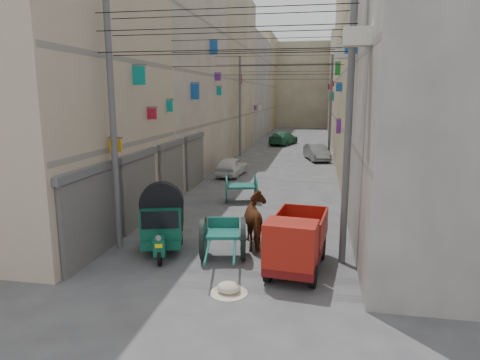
% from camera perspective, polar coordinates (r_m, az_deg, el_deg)
% --- Properties ---
extents(building_row_left, '(8.00, 62.00, 14.00)m').
position_cam_1_polar(building_row_left, '(42.12, -4.49, 13.22)').
color(building_row_left, tan).
rests_on(building_row_left, ground).
extents(building_row_right, '(8.00, 62.00, 14.00)m').
position_cam_1_polar(building_row_right, '(41.04, 18.22, 12.76)').
color(building_row_right, '#A49E9A').
rests_on(building_row_right, ground).
extents(end_cap_building, '(22.00, 10.00, 13.00)m').
position_cam_1_polar(end_cap_building, '(72.63, 8.47, 12.31)').
color(end_cap_building, '#B8AC91').
rests_on(end_cap_building, ground).
extents(shutters_left, '(0.18, 14.40, 2.88)m').
position_cam_1_polar(shutters_left, '(18.54, -10.93, 0.23)').
color(shutters_left, '#46464B').
rests_on(shutters_left, ground).
extents(signboards, '(8.22, 40.52, 5.67)m').
position_cam_1_polar(signboards, '(28.40, 4.85, 8.08)').
color(signboards, '#A6162B').
rests_on(signboards, ground).
extents(ac_units, '(0.70, 6.55, 3.35)m').
position_cam_1_polar(ac_units, '(14.46, 14.70, 20.71)').
color(ac_units, beige).
rests_on(ac_units, ground).
extents(utility_poles, '(7.40, 22.20, 8.00)m').
position_cam_1_polar(utility_poles, '(23.74, 3.77, 8.87)').
color(utility_poles, '#565759').
rests_on(utility_poles, ground).
extents(overhead_cables, '(7.40, 22.52, 1.12)m').
position_cam_1_polar(overhead_cables, '(21.22, 3.00, 16.08)').
color(overhead_cables, black).
rests_on(overhead_cables, ground).
extents(auto_rickshaw, '(1.84, 2.55, 1.73)m').
position_cam_1_polar(auto_rickshaw, '(14.00, -10.32, -5.32)').
color(auto_rickshaw, black).
rests_on(auto_rickshaw, ground).
extents(tonga_cart, '(1.58, 3.06, 1.32)m').
position_cam_1_polar(tonga_cart, '(13.20, -2.27, -7.69)').
color(tonga_cart, black).
rests_on(tonga_cart, ground).
extents(mini_truck, '(1.72, 3.24, 1.74)m').
position_cam_1_polar(mini_truck, '(12.12, 7.35, -8.78)').
color(mini_truck, black).
rests_on(mini_truck, ground).
extents(second_cart, '(1.72, 1.60, 1.29)m').
position_cam_1_polar(second_cart, '(20.17, 0.16, -1.01)').
color(second_cart, '#145A4E').
rests_on(second_cart, ground).
extents(feed_sack, '(0.61, 0.49, 0.30)m').
position_cam_1_polar(feed_sack, '(11.23, -1.52, -14.15)').
color(feed_sack, '#BEB49E').
rests_on(feed_sack, ground).
extents(horse, '(1.54, 2.24, 1.73)m').
position_cam_1_polar(horse, '(14.29, 2.44, -5.45)').
color(horse, brown).
rests_on(horse, ground).
extents(distant_car_white, '(1.68, 3.62, 1.20)m').
position_cam_1_polar(distant_car_white, '(26.81, -1.13, 1.85)').
color(distant_car_white, white).
rests_on(distant_car_white, ground).
extents(distant_car_grey, '(2.28, 4.05, 1.26)m').
position_cam_1_polar(distant_car_grey, '(33.74, 10.19, 3.67)').
color(distant_car_grey, slate).
rests_on(distant_car_grey, ground).
extents(distant_car_green, '(3.08, 4.96, 1.34)m').
position_cam_1_polar(distant_car_green, '(44.10, 5.78, 5.57)').
color(distant_car_green, '#205E3F').
rests_on(distant_car_green, ground).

